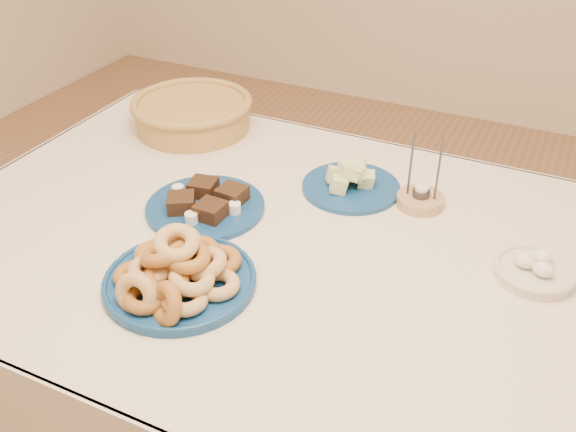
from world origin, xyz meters
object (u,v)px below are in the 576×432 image
object	(u,v)px
donut_platter	(177,272)
egg_bowl	(535,270)
brownie_plate	(206,204)
wicker_basket	(192,113)
dining_table	(297,279)
melon_plate	(351,180)
candle_holder	(420,199)

from	to	relation	value
donut_platter	egg_bowl	bearing A→B (deg)	28.11
brownie_plate	wicker_basket	xyz separation A→B (m)	(-0.27, 0.36, 0.03)
brownie_plate	donut_platter	bearing A→B (deg)	-69.36
donut_platter	brownie_plate	world-z (taller)	donut_platter
dining_table	melon_plate	bearing A→B (deg)	84.68
melon_plate	brownie_plate	xyz separation A→B (m)	(-0.28, -0.24, -0.01)
melon_plate	wicker_basket	world-z (taller)	wicker_basket
dining_table	egg_bowl	world-z (taller)	egg_bowl
melon_plate	egg_bowl	bearing A→B (deg)	-19.37
wicker_basket	candle_holder	distance (m)	0.73
melon_plate	wicker_basket	size ratio (longest dim) A/B	0.83
dining_table	donut_platter	size ratio (longest dim) A/B	5.00
melon_plate	wicker_basket	distance (m)	0.56
dining_table	melon_plate	size ratio (longest dim) A/B	5.55
wicker_basket	candle_holder	bearing A→B (deg)	-9.73
donut_platter	candle_holder	distance (m)	0.62
candle_holder	egg_bowl	size ratio (longest dim) A/B	1.02
donut_platter	wicker_basket	size ratio (longest dim) A/B	0.92
melon_plate	egg_bowl	distance (m)	0.49
dining_table	brownie_plate	bearing A→B (deg)	174.28
donut_platter	brownie_plate	size ratio (longest dim) A/B	1.05
wicker_basket	egg_bowl	bearing A→B (deg)	-16.03
brownie_plate	candle_holder	world-z (taller)	candle_holder
dining_table	egg_bowl	size ratio (longest dim) A/B	9.23
dining_table	donut_platter	distance (m)	0.32
melon_plate	egg_bowl	size ratio (longest dim) A/B	1.66
candle_holder	egg_bowl	bearing A→B (deg)	-30.06
dining_table	melon_plate	xyz separation A→B (m)	(0.02, 0.26, 0.13)
melon_plate	candle_holder	distance (m)	0.18
donut_platter	egg_bowl	size ratio (longest dim) A/B	1.84
dining_table	brownie_plate	xyz separation A→B (m)	(-0.25, 0.03, 0.12)
dining_table	melon_plate	distance (m)	0.30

